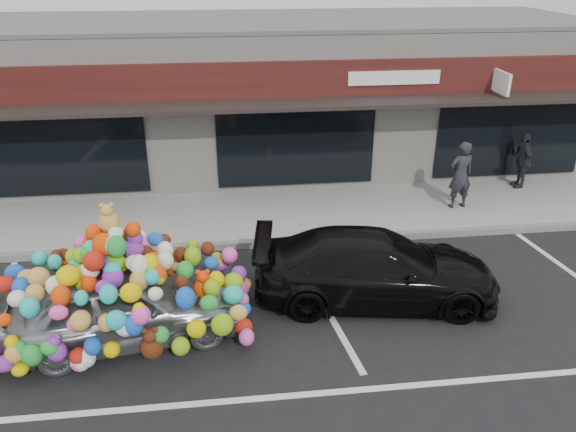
{
  "coord_description": "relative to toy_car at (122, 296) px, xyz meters",
  "views": [
    {
      "loc": [
        1.1,
        -8.73,
        6.02
      ],
      "look_at": [
        2.3,
        1.4,
        1.24
      ],
      "focal_mm": 35.0,
      "sensor_mm": 36.0,
      "label": 1
    }
  ],
  "objects": [
    {
      "name": "ground",
      "position": [
        0.72,
        0.54,
        -0.84
      ],
      "size": [
        90.0,
        90.0,
        0.0
      ],
      "primitive_type": "plane",
      "color": "black",
      "rests_on": "ground"
    },
    {
      "name": "shop_building",
      "position": [
        0.72,
        8.98,
        1.33
      ],
      "size": [
        24.0,
        7.2,
        4.31
      ],
      "color": "beige",
      "rests_on": "ground"
    },
    {
      "name": "sidewalk",
      "position": [
        0.72,
        4.54,
        -0.76
      ],
      "size": [
        26.0,
        3.0,
        0.15
      ],
      "primitive_type": "cube",
      "color": "gray",
      "rests_on": "ground"
    },
    {
      "name": "kerb",
      "position": [
        0.72,
        3.04,
        -0.76
      ],
      "size": [
        26.0,
        0.18,
        0.16
      ],
      "primitive_type": "cube",
      "color": "slate",
      "rests_on": "ground"
    },
    {
      "name": "parking_stripe_mid",
      "position": [
        3.52,
        0.74,
        -0.83
      ],
      "size": [
        0.73,
        4.37,
        0.01
      ],
      "primitive_type": "cube",
      "rotation": [
        0.0,
        0.0,
        0.14
      ],
      "color": "silver",
      "rests_on": "ground"
    },
    {
      "name": "lane_line",
      "position": [
        2.72,
        -1.76,
        -0.83
      ],
      "size": [
        14.0,
        0.12,
        0.01
      ],
      "primitive_type": "cube",
      "color": "silver",
      "rests_on": "ground"
    },
    {
      "name": "toy_car",
      "position": [
        0.0,
        0.0,
        0.0
      ],
      "size": [
        2.89,
        4.47,
        2.46
      ],
      "rotation": [
        0.0,
        0.0,
        1.73
      ],
      "color": "gray",
      "rests_on": "ground"
    },
    {
      "name": "black_sedan",
      "position": [
        4.55,
        0.69,
        -0.17
      ],
      "size": [
        2.47,
        4.79,
        1.33
      ],
      "primitive_type": "imported",
      "rotation": [
        0.0,
        0.0,
        1.44
      ],
      "color": "black",
      "rests_on": "ground"
    },
    {
      "name": "pedestrian_a",
      "position": [
        7.65,
        4.31,
        0.18
      ],
      "size": [
        0.68,
        0.5,
        1.73
      ],
      "primitive_type": "imported",
      "rotation": [
        0.0,
        0.0,
        3.28
      ],
      "color": "black",
      "rests_on": "sidewalk"
    },
    {
      "name": "pedestrian_c",
      "position": [
        9.88,
        5.44,
        0.08
      ],
      "size": [
        0.92,
        0.42,
        1.53
      ],
      "primitive_type": "imported",
      "rotation": [
        0.0,
        0.0,
        4.66
      ],
      "color": "black",
      "rests_on": "sidewalk"
    }
  ]
}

